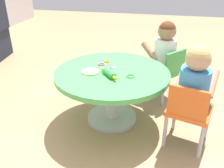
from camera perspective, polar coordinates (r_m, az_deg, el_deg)
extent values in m
plane|color=tan|center=(2.24, 0.00, -8.06)|extent=(10.00, 10.00, 0.00)
cylinder|color=silver|center=(2.23, 0.00, -7.75)|extent=(0.44, 0.44, 0.03)
cylinder|color=silver|center=(2.12, 0.00, -3.31)|extent=(0.12, 0.12, 0.43)
cylinder|color=#4CB259|center=(2.01, 0.00, 2.47)|extent=(0.95, 0.95, 0.04)
cylinder|color=#B7B7BC|center=(2.08, 21.42, -8.50)|extent=(0.03, 0.03, 0.28)
cylinder|color=#B7B7BC|center=(2.11, 14.48, -6.84)|extent=(0.03, 0.03, 0.28)
cylinder|color=#B7B7BC|center=(1.87, 20.09, -12.68)|extent=(0.03, 0.03, 0.28)
cylinder|color=#B7B7BC|center=(1.90, 12.32, -10.73)|extent=(0.03, 0.03, 0.28)
cube|color=orange|center=(1.90, 17.73, -5.73)|extent=(0.37, 0.37, 0.04)
cube|color=orange|center=(1.72, 17.31, -4.28)|extent=(0.10, 0.27, 0.22)
cube|color=#3F4772|center=(1.90, 17.73, -5.68)|extent=(0.34, 0.33, 0.04)
cylinder|color=#3F8CCC|center=(1.81, 18.47, -1.12)|extent=(0.21, 0.21, 0.30)
sphere|color=tan|center=(1.73, 19.54, 5.55)|extent=(0.17, 0.17, 0.17)
sphere|color=tan|center=(1.72, 19.61, 5.94)|extent=(0.16, 0.16, 0.16)
cylinder|color=tan|center=(1.88, 22.45, 0.04)|extent=(0.22, 0.11, 0.17)
cylinder|color=tan|center=(1.91, 16.00, 1.47)|extent=(0.22, 0.11, 0.17)
cylinder|color=#B7B7BC|center=(2.73, 11.29, 1.61)|extent=(0.03, 0.03, 0.28)
cylinder|color=#B7B7BC|center=(2.55, 7.44, 0.09)|extent=(0.03, 0.03, 0.28)
cylinder|color=#B7B7BC|center=(2.59, 15.58, -0.33)|extent=(0.03, 0.03, 0.28)
cylinder|color=#B7B7BC|center=(2.40, 11.83, -2.09)|extent=(0.03, 0.03, 0.28)
cube|color=green|center=(2.50, 11.87, 3.11)|extent=(0.42, 0.42, 0.04)
cube|color=green|center=(2.38, 14.61, 4.89)|extent=(0.22, 0.19, 0.22)
cube|color=#3F4772|center=(2.50, 11.87, 3.15)|extent=(0.38, 0.38, 0.04)
cylinder|color=white|center=(2.44, 12.24, 6.81)|extent=(0.21, 0.21, 0.30)
sphere|color=#997051|center=(2.37, 12.77, 11.96)|extent=(0.17, 0.17, 0.17)
sphere|color=#593319|center=(2.37, 12.81, 12.25)|extent=(0.16, 0.16, 0.16)
cylinder|color=#997051|center=(2.57, 12.20, 8.42)|extent=(0.18, 0.20, 0.17)
cylinder|color=#997051|center=(2.41, 8.78, 7.51)|extent=(0.18, 0.20, 0.17)
cylinder|color=green|center=(1.91, -0.75, 2.52)|extent=(0.14, 0.13, 0.05)
cylinder|color=yellow|center=(1.98, -2.01, 3.47)|extent=(0.05, 0.05, 0.02)
cylinder|color=yellow|center=(1.83, 0.61, 1.48)|extent=(0.05, 0.05, 0.02)
cube|color=silver|center=(2.06, -0.34, 3.68)|extent=(0.10, 0.07, 0.01)
cube|color=silver|center=(2.06, -0.34, 3.68)|extent=(0.07, 0.10, 0.01)
torus|color=green|center=(2.01, -1.48, 3.14)|extent=(0.05, 0.05, 0.01)
torus|color=green|center=(2.04, -2.03, 3.48)|extent=(0.05, 0.05, 0.01)
cylinder|color=#B2E58C|center=(1.99, -5.10, 2.89)|extent=(0.15, 0.15, 0.01)
torus|color=#4CB259|center=(1.91, 4.36, 1.86)|extent=(0.07, 0.07, 0.01)
torus|color=orange|center=(2.20, -1.25, 5.31)|extent=(0.06, 0.06, 0.01)
torus|color=#D83FA5|center=(2.13, -2.48, 4.60)|extent=(0.06, 0.06, 0.01)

